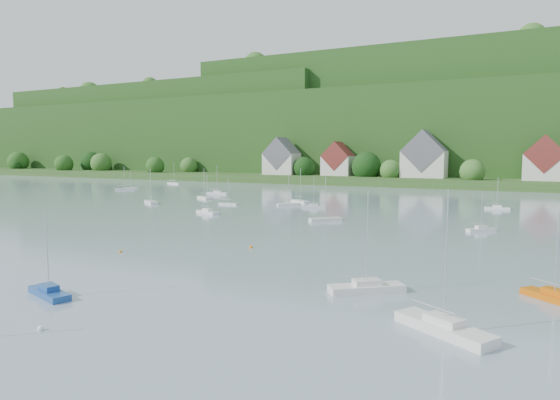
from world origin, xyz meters
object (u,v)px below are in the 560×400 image
object	(u,v)px
near_sailboat_3	(367,287)
near_sailboat_4	(444,327)
near_sailboat_5	(555,296)
near_sailboat_1	(49,292)

from	to	relation	value
near_sailboat_3	near_sailboat_4	world-z (taller)	near_sailboat_4
near_sailboat_4	near_sailboat_5	bearing A→B (deg)	90.76
near_sailboat_1	near_sailboat_3	size ratio (longest dim) A/B	0.82
near_sailboat_1	near_sailboat_4	size ratio (longest dim) A/B	0.75
near_sailboat_1	near_sailboat_3	world-z (taller)	near_sailboat_3
near_sailboat_1	near_sailboat_5	distance (m)	43.39
near_sailboat_1	near_sailboat_5	world-z (taller)	near_sailboat_5
near_sailboat_3	near_sailboat_5	size ratio (longest dim) A/B	1.20
near_sailboat_1	near_sailboat_3	xyz separation A→B (m)	(24.39, 13.71, 0.05)
near_sailboat_4	near_sailboat_3	bearing A→B (deg)	168.23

